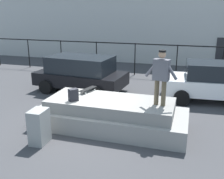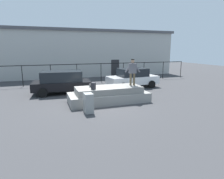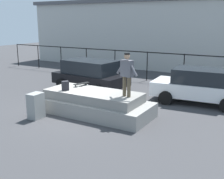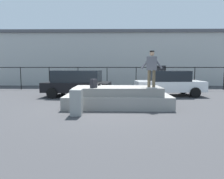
% 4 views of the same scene
% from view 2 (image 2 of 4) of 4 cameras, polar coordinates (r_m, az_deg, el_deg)
% --- Properties ---
extents(ground_plane, '(60.00, 60.00, 0.00)m').
position_cam_2_polar(ground_plane, '(11.93, -4.37, -4.12)').
color(ground_plane, '#38383A').
extents(concrete_ledge, '(4.95, 2.03, 0.97)m').
position_cam_2_polar(concrete_ledge, '(12.16, -0.95, -1.63)').
color(concrete_ledge, gray).
rests_on(concrete_ledge, ground_plane).
extents(skateboarder, '(1.00, 0.33, 1.67)m').
position_cam_2_polar(skateboarder, '(12.44, 6.06, 5.63)').
color(skateboarder, brown).
rests_on(skateboarder, concrete_ledge).
extents(skateboard, '(0.41, 0.82, 0.12)m').
position_cam_2_polar(skateboard, '(12.28, -6.20, 1.44)').
color(skateboard, black).
rests_on(skateboard, concrete_ledge).
extents(backpack, '(0.33, 0.34, 0.39)m').
position_cam_2_polar(backpack, '(11.28, -5.49, 1.02)').
color(backpack, black).
rests_on(backpack, concrete_ledge).
extents(car_black_hatchback_near, '(4.34, 2.53, 1.67)m').
position_cam_2_polar(car_black_hatchback_near, '(14.94, -14.54, 2.28)').
color(car_black_hatchback_near, black).
rests_on(car_black_hatchback_near, ground_plane).
extents(car_white_sedan_mid, '(4.45, 2.35, 1.64)m').
position_cam_2_polar(car_white_sedan_mid, '(16.85, 6.02, 3.48)').
color(car_white_sedan_mid, white).
rests_on(car_white_sedan_mid, ground_plane).
extents(utility_box, '(0.46, 0.61, 1.03)m').
position_cam_2_polar(utility_box, '(10.19, -6.94, -3.97)').
color(utility_box, gray).
rests_on(utility_box, ground_plane).
extents(fence_row, '(24.06, 0.06, 1.88)m').
position_cam_2_polar(fence_row, '(18.92, -10.29, 5.77)').
color(fence_row, black).
rests_on(fence_row, ground_plane).
extents(warehouse_building, '(26.35, 7.41, 5.50)m').
position_cam_2_polar(warehouse_building, '(25.78, -12.90, 10.42)').
color(warehouse_building, '#B2B2AD').
rests_on(warehouse_building, ground_plane).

